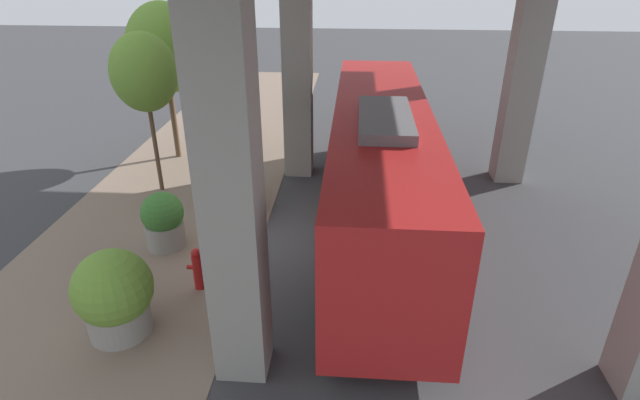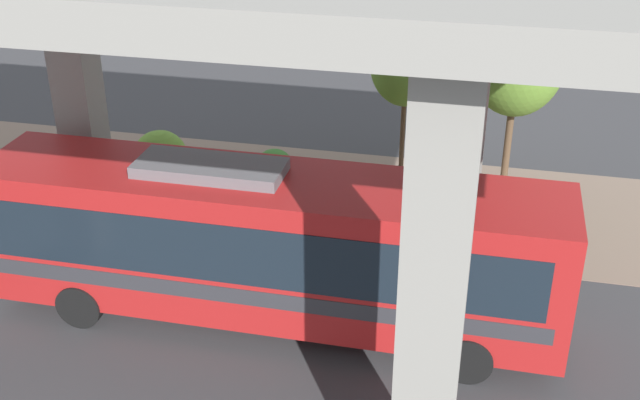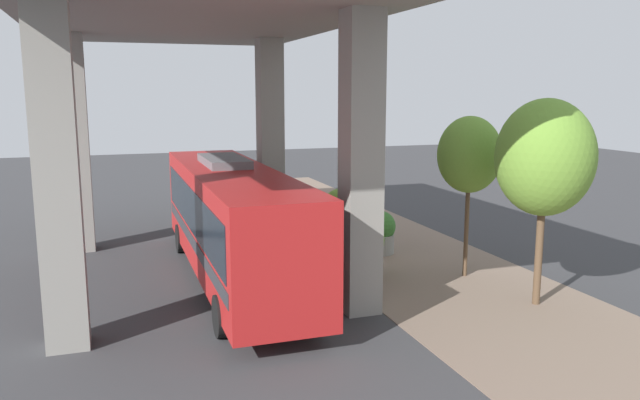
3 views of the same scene
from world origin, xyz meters
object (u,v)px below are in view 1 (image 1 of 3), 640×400
at_px(planter_back, 114,295).
at_px(street_tree_near, 144,73).
at_px(planter_front, 163,220).
at_px(planter_middle, 238,187).
at_px(street_tree_far, 164,49).
at_px(bus, 380,161).
at_px(fire_hydrant, 198,269).

distance_m(planter_back, street_tree_near, 7.32).
relative_size(planter_front, planter_middle, 0.84).
height_order(street_tree_near, street_tree_far, street_tree_far).
xyz_separation_m(bus, street_tree_near, (-6.81, 1.86, 1.78)).
relative_size(bus, street_tree_far, 2.21).
distance_m(planter_front, planter_middle, 2.38).
height_order(planter_front, street_tree_near, street_tree_near).
xyz_separation_m(planter_front, planter_middle, (1.51, 1.83, 0.15)).
bearing_deg(planter_front, street_tree_far, 105.90).
xyz_separation_m(fire_hydrant, planter_front, (-1.38, 1.71, 0.23)).
bearing_deg(planter_back, planter_middle, 75.74).
height_order(planter_back, street_tree_near, street_tree_near).
relative_size(planter_back, street_tree_far, 0.34).
distance_m(fire_hydrant, planter_middle, 3.57).
xyz_separation_m(street_tree_near, street_tree_far, (-0.41, 2.87, 0.18)).
bearing_deg(bus, street_tree_near, 164.72).
bearing_deg(planter_middle, planter_back, -104.26).
relative_size(fire_hydrant, planter_middle, 0.58).
bearing_deg(planter_middle, planter_front, -129.52).
distance_m(planter_front, street_tree_near, 4.66).
xyz_separation_m(planter_middle, street_tree_near, (-2.87, 1.49, 2.83)).
bearing_deg(planter_front, planter_back, -86.10).
height_order(planter_middle, street_tree_far, street_tree_far).
height_order(fire_hydrant, street_tree_far, street_tree_far).
xyz_separation_m(planter_front, planter_back, (0.22, -3.25, 0.16)).
bearing_deg(street_tree_near, planter_front, -67.83).
bearing_deg(street_tree_near, planter_middle, -27.41).
bearing_deg(planter_back, planter_front, 93.90).
bearing_deg(street_tree_near, planter_back, -76.52).
distance_m(planter_middle, street_tree_near, 4.30).
height_order(fire_hydrant, street_tree_near, street_tree_near).
relative_size(bus, fire_hydrant, 11.46).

